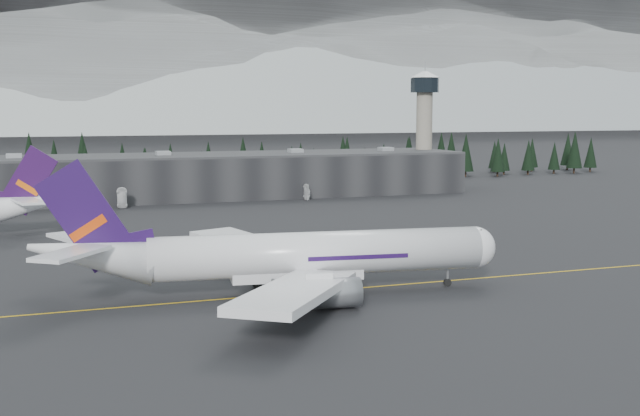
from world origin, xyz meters
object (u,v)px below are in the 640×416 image
object	(u,v)px
control_tower	(424,116)
gse_vehicle_a	(122,206)
jet_main	(277,256)
terminal	(198,176)
gse_vehicle_b	(307,197)

from	to	relation	value
control_tower	gse_vehicle_a	distance (m)	103.92
jet_main	terminal	bearing A→B (deg)	91.18
terminal	gse_vehicle_a	size ratio (longest dim) A/B	28.97
terminal	control_tower	distance (m)	76.98
gse_vehicle_a	gse_vehicle_b	bearing A→B (deg)	14.19
terminal	gse_vehicle_b	bearing A→B (deg)	-32.51
terminal	control_tower	xyz separation A→B (m)	(75.00, 3.00, 17.11)
gse_vehicle_b	jet_main	bearing A→B (deg)	-36.49
terminal	gse_vehicle_b	xyz separation A→B (m)	(27.68, -17.65, -5.51)
control_tower	gse_vehicle_b	distance (m)	56.36
control_tower	terminal	bearing A→B (deg)	-177.71
jet_main	gse_vehicle_b	xyz separation A→B (m)	(41.86, 109.22, -4.63)
control_tower	gse_vehicle_a	world-z (taller)	control_tower
gse_vehicle_a	control_tower	bearing A→B (deg)	24.83
gse_vehicle_b	gse_vehicle_a	bearing A→B (deg)	-103.22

